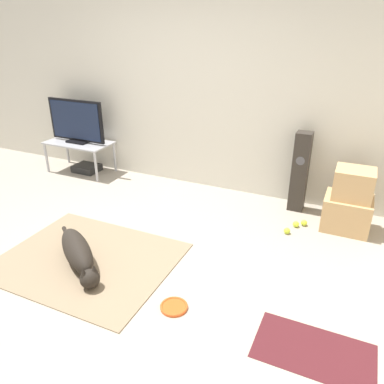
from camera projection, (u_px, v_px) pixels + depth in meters
name	position (u px, v px, depth m)	size (l,w,h in m)	color
ground_plane	(95.00, 262.00, 3.47)	(12.00, 12.00, 0.00)	#9E9384
wall_back	(190.00, 87.00, 4.67)	(8.00, 0.06, 2.55)	beige
area_rug	(88.00, 259.00, 3.50)	(1.58, 1.28, 0.01)	#847056
dog	(78.00, 253.00, 3.36)	(0.91, 0.69, 0.26)	black
frisbee	(174.00, 307.00, 2.91)	(0.22, 0.22, 0.03)	#DB511E
cardboard_box_lower	(346.00, 213.00, 3.97)	(0.47, 0.42, 0.36)	tan
cardboard_box_upper	(354.00, 184.00, 3.82)	(0.38, 0.34, 0.32)	tan
floor_speaker	(300.00, 172.00, 4.26)	(0.17, 0.18, 0.93)	#2D2823
tv_stand	(79.00, 146.00, 5.38)	(0.95, 0.50, 0.45)	#A8A8AD
tv	(76.00, 122.00, 5.24)	(0.89, 0.20, 0.60)	black
tennis_ball_by_boxes	(304.00, 223.00, 4.07)	(0.07, 0.07, 0.07)	#C6E033
tennis_ball_near_speaker	(296.00, 224.00, 4.04)	(0.07, 0.07, 0.07)	#C6E033
tennis_ball_loose_on_carpet	(287.00, 231.00, 3.92)	(0.07, 0.07, 0.07)	#C6E033
game_console	(87.00, 168.00, 5.53)	(0.36, 0.30, 0.10)	black
door_mat	(314.00, 351.00, 2.53)	(0.79, 0.46, 0.01)	#47191E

